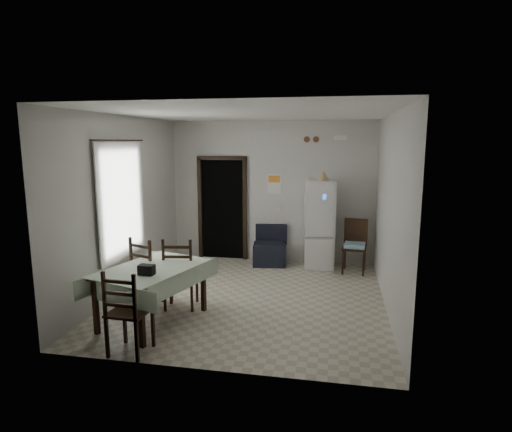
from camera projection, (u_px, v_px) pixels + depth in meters
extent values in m
plane|color=#BEB49B|center=(250.00, 298.00, 6.89)|extent=(4.50, 4.50, 0.00)
cube|color=black|center=(225.00, 208.00, 9.28)|extent=(0.90, 0.45, 2.10)
cube|color=black|center=(200.00, 209.00, 9.14)|extent=(0.08, 0.10, 2.18)
cube|color=black|center=(245.00, 211.00, 8.96)|extent=(0.08, 0.10, 2.18)
cube|color=black|center=(222.00, 158.00, 8.86)|extent=(1.06, 0.10, 0.08)
cube|color=silver|center=(116.00, 201.00, 6.82)|extent=(0.10, 1.20, 1.60)
cube|color=silver|center=(122.00, 201.00, 6.80)|extent=(0.02, 1.45, 1.85)
cylinder|color=black|center=(119.00, 140.00, 6.63)|extent=(0.02, 1.60, 0.02)
cube|color=white|center=(274.00, 184.00, 8.76)|extent=(0.28, 0.02, 0.40)
cube|color=orange|center=(274.00, 179.00, 8.74)|extent=(0.24, 0.01, 0.14)
cube|color=beige|center=(279.00, 209.00, 8.83)|extent=(0.08, 0.02, 0.12)
cylinder|color=brown|center=(307.00, 139.00, 8.48)|extent=(0.12, 0.03, 0.12)
cylinder|color=brown|center=(316.00, 139.00, 8.45)|extent=(0.12, 0.03, 0.12)
cube|color=white|center=(340.00, 138.00, 8.33)|extent=(0.25, 0.07, 0.09)
cone|color=tan|center=(323.00, 176.00, 8.15)|extent=(0.24, 0.24, 0.19)
cube|color=black|center=(147.00, 270.00, 5.52)|extent=(0.21, 0.13, 0.13)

